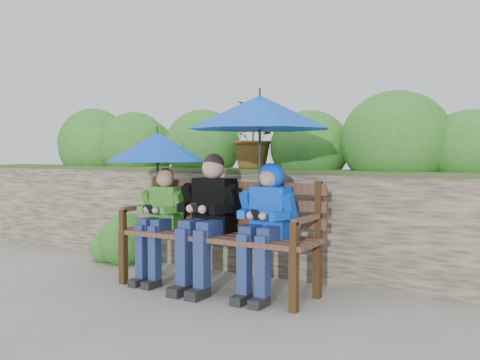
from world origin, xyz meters
The scene contains 8 objects.
ground centered at (0.00, 0.00, 0.00)m, with size 60.00×60.00×0.00m, color gray.
garden_backdrop centered at (-0.13, 1.57, 0.65)m, with size 8.00×2.88×1.83m.
park_bench centered at (-0.11, -0.04, 0.55)m, with size 1.82×0.53×0.96m.
boy_left centered at (-0.72, -0.12, 0.61)m, with size 0.42×0.49×1.05m.
boy_middle centered at (-0.19, -0.13, 0.66)m, with size 0.52×0.61×1.18m.
boy_right centered at (0.37, -0.11, 0.67)m, with size 0.46×0.56×1.11m.
umbrella_left centered at (-0.80, -0.06, 1.24)m, with size 0.93×0.93×0.72m.
umbrella_right centered at (0.30, -0.09, 1.52)m, with size 1.19×1.19×0.99m.
Camera 1 is at (2.39, -3.94, 1.20)m, focal length 40.00 mm.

